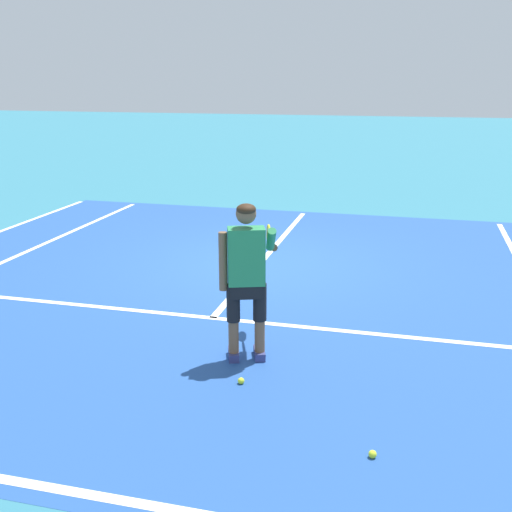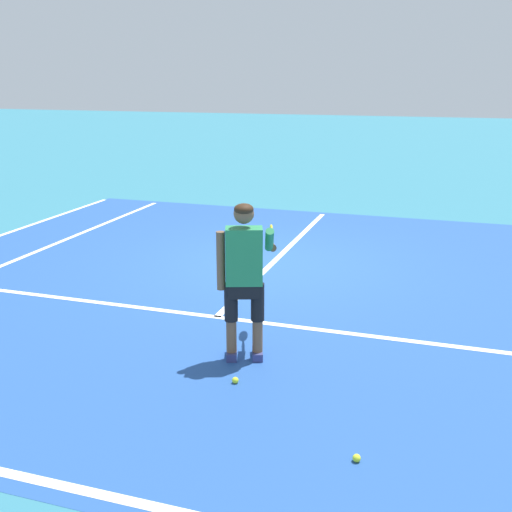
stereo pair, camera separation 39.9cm
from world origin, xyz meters
TOP-DOWN VIEW (x-y plane):
  - ground_plane at (0.00, 0.00)m, footprint 80.00×80.00m
  - court_inner_surface at (0.00, -1.00)m, footprint 10.98×10.30m
  - line_baseline at (0.00, -5.95)m, footprint 10.98×0.10m
  - line_service at (0.00, -2.45)m, footprint 8.23×0.10m
  - line_centre_service at (0.00, 0.75)m, footprint 0.10×6.40m
  - line_singles_left at (-4.12, -1.00)m, footprint 0.10×9.90m
  - tennis_player at (0.72, -3.44)m, footprint 0.58×1.22m
  - tennis_ball_near_feet at (2.18, -4.96)m, footprint 0.07×0.07m
  - tennis_ball_by_baseline at (0.82, -4.03)m, footprint 0.07×0.07m

SIDE VIEW (x-z plane):
  - ground_plane at x=0.00m, z-range 0.00..0.00m
  - court_inner_surface at x=0.00m, z-range 0.00..0.00m
  - line_baseline at x=0.00m, z-range 0.00..0.01m
  - line_service at x=0.00m, z-range 0.00..0.01m
  - line_centre_service at x=0.00m, z-range 0.00..0.01m
  - line_singles_left at x=-4.12m, z-range 0.00..0.01m
  - tennis_ball_near_feet at x=2.18m, z-range 0.00..0.07m
  - tennis_ball_by_baseline at x=0.82m, z-range 0.00..0.07m
  - tennis_player at x=0.72m, z-range 0.13..1.85m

